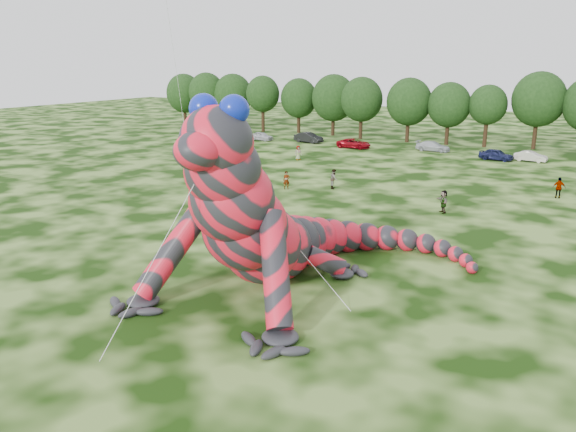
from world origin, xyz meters
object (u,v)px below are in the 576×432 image
at_px(car_3, 433,146).
at_px(spectator_4, 298,153).
at_px(tree_2, 233,101).
at_px(car_1, 309,138).
at_px(car_2, 354,143).
at_px(tree_10, 538,111).
at_px(spectator_1, 334,179).
at_px(tree_4, 299,106).
at_px(inflatable_gecko, 275,187).
at_px(car_4, 496,155).
at_px(tree_9, 487,116).
at_px(tree_6, 361,108).
at_px(tree_3, 263,104).
at_px(tree_5, 333,105).
at_px(car_5, 531,156).
at_px(spectator_0, 286,180).
at_px(tree_0, 184,99).
at_px(car_0, 262,136).
at_px(spectator_5, 443,201).
at_px(spectator_3, 559,188).
at_px(tree_8, 448,114).
at_px(tree_7, 409,110).
at_px(tree_1, 207,100).

xyz_separation_m(car_3, spectator_4, (-12.67, -14.93, 0.21)).
bearing_deg(tree_2, car_1, -25.79).
bearing_deg(car_2, tree_10, -61.11).
xyz_separation_m(tree_2, spectator_1, (36.73, -36.34, -3.88)).
distance_m(tree_4, car_1, 12.56).
height_order(tree_10, spectator_1, tree_10).
bearing_deg(inflatable_gecko, tree_10, 82.73).
xyz_separation_m(car_4, spectator_1, (-10.77, -24.23, 0.24)).
height_order(tree_2, tree_9, tree_2).
bearing_deg(tree_6, tree_2, 175.33).
relative_size(inflatable_gecko, spectator_1, 11.15).
distance_m(tree_3, tree_9, 36.79).
distance_m(tree_5, car_1, 10.36).
xyz_separation_m(car_3, car_4, (8.74, -3.24, 0.03)).
bearing_deg(tree_5, car_1, -87.47).
xyz_separation_m(tree_3, car_5, (44.00, -9.39, -4.10)).
bearing_deg(spectator_1, spectator_0, 104.15).
distance_m(tree_5, spectator_1, 39.95).
distance_m(inflatable_gecko, car_2, 49.67).
relative_size(tree_5, car_5, 2.59).
bearing_deg(spectator_4, tree_3, 75.66).
xyz_separation_m(inflatable_gecko, spectator_4, (-17.37, 34.90, -4.37)).
xyz_separation_m(tree_0, spectator_0, (44.45, -39.32, -3.89)).
distance_m(car_0, spectator_5, 45.60).
bearing_deg(spectator_4, car_4, -26.05).
bearing_deg(car_1, inflatable_gecko, -144.41).
xyz_separation_m(tree_6, car_4, (22.03, -10.04, -4.05)).
height_order(car_1, spectator_3, spectator_3).
relative_size(inflatable_gecko, spectator_5, 11.27).
relative_size(tree_2, tree_8, 1.08).
relative_size(tree_0, tree_7, 1.00).
bearing_deg(spectator_1, tree_0, 33.58).
bearing_deg(tree_3, tree_10, 2.01).
distance_m(tree_7, tree_10, 17.58).
relative_size(spectator_1, spectator_5, 1.01).
xyz_separation_m(tree_1, car_4, (52.83, -11.41, -4.21)).
distance_m(car_0, car_5, 38.39).
distance_m(car_1, spectator_3, 40.95).
relative_size(tree_7, car_4, 2.31).
height_order(car_4, spectator_5, spectator_5).
distance_m(tree_8, tree_10, 11.75).
bearing_deg(spectator_4, car_5, -27.91).
bearing_deg(car_1, spectator_4, -147.33).
relative_size(tree_5, car_0, 2.57).
bearing_deg(spectator_4, tree_1, 89.00).
xyz_separation_m(tree_6, car_5, (25.84, -9.00, -4.12)).
height_order(tree_1, spectator_4, tree_1).
height_order(tree_10, car_5, tree_10).
bearing_deg(spectator_3, spectator_1, 6.69).
height_order(tree_1, car_4, tree_1).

